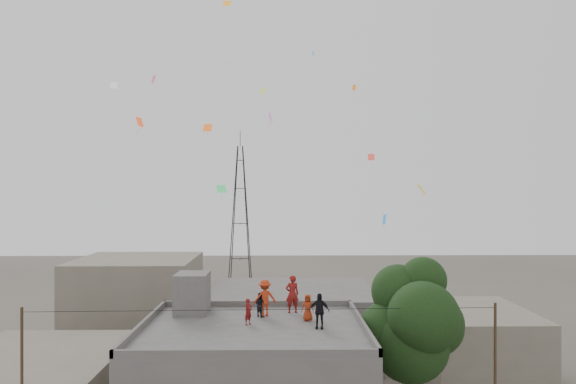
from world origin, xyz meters
name	(u,v)px	position (x,y,z in m)	size (l,w,h in m)	color
parapet	(253,324)	(0.00, 0.00, 6.25)	(10.00, 8.00, 0.30)	#55524F
stair_head_box	(192,293)	(-3.20, 2.60, 7.10)	(1.60, 1.80, 2.00)	#55524F
neighbor_north	(291,322)	(2.00, 14.00, 2.50)	(12.00, 9.00, 5.00)	#55524F
neighbor_northwest	(137,303)	(-10.00, 16.00, 3.50)	(9.00, 8.00, 7.00)	#696253
neighbor_east	(474,343)	(14.00, 10.00, 2.20)	(7.00, 8.00, 4.40)	#696253
tree	(413,323)	(7.37, 0.60, 6.10)	(4.90, 4.60, 9.10)	black
transmission_tower	(240,216)	(-4.00, 40.00, 9.07)	(2.97, 2.97, 20.01)	black
person_red_adult	(292,294)	(1.82, 2.57, 7.04)	(0.69, 0.45, 1.89)	maroon
person_orange_child	(308,308)	(2.52, 1.07, 6.72)	(0.61, 0.40, 1.24)	#9B2B11
person_dark_child	(260,305)	(0.24, 1.87, 6.68)	(0.57, 0.44, 1.17)	black
person_dark_adult	(319,311)	(2.96, -0.21, 6.88)	(0.92, 0.38, 1.57)	black
person_orange_adult	(265,298)	(0.46, 1.95, 6.99)	(1.15, 0.66, 1.78)	#B63214
person_red_child	(248,312)	(-0.24, 0.44, 6.69)	(0.43, 0.28, 1.19)	maroon
kites	(267,129)	(0.44, 6.68, 15.91)	(19.38, 13.48, 12.13)	#FF4C1A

